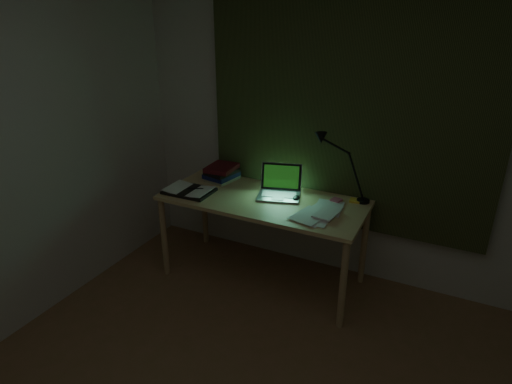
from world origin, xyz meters
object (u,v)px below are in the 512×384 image
loose_papers (321,212)px  open_textbook (189,190)px  laptop (279,183)px  book_stack (223,173)px  desk_lamp (366,170)px  desk (263,239)px

loose_papers → open_textbook: bearing=-174.8°
laptop → book_stack: 0.59m
open_textbook → book_stack: (0.11, 0.34, 0.05)m
book_stack → loose_papers: bearing=-14.5°
book_stack → loose_papers: size_ratio=0.77×
book_stack → open_textbook: bearing=-107.7°
desk_lamp → desk: bearing=-153.9°
desk_lamp → loose_papers: bearing=-119.8°
desk → loose_papers: size_ratio=4.66×
desk → loose_papers: loose_papers is taller
laptop → desk: bearing=-159.4°
open_textbook → loose_papers: size_ratio=1.10×
laptop → open_textbook: bearing=-177.9°
book_stack → laptop: bearing=-11.8°
laptop → book_stack: bearing=152.2°
book_stack → desk_lamp: bearing=3.9°
laptop → desk_lamp: 0.66m
desk → desk_lamp: (0.71, 0.28, 0.62)m
loose_papers → desk_lamp: 0.47m
desk → laptop: bearing=36.6°
book_stack → desk_lamp: 1.20m
loose_papers → laptop: bearing=161.6°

